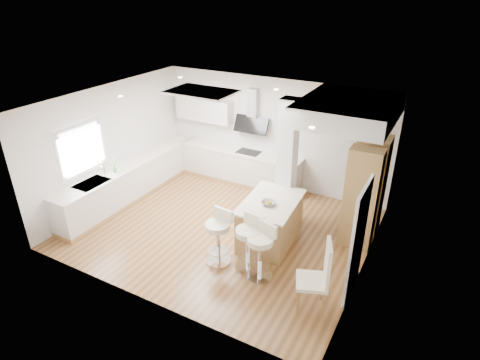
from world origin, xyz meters
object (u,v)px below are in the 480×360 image
Objects in this scene: bar_stool_a at (219,234)px; bar_stool_b at (249,240)px; peninsula at (270,221)px; bar_stool_c at (261,249)px; dining_chair at (320,274)px.

bar_stool_a is 0.60m from bar_stool_b.
peninsula is 1.17m from bar_stool_c.
bar_stool_c is (0.90, -0.03, -0.00)m from bar_stool_a.
bar_stool_c is 0.85× the size of dining_chair.
peninsula is 1.00m from bar_stool_b.
bar_stool_a reaches higher than peninsula.
bar_stool_c is at bearing -13.53° from bar_stool_b.
peninsula is at bearing 125.61° from bar_stool_c.
bar_stool_a is 1.00× the size of bar_stool_b.
dining_chair reaches higher than bar_stool_b.
dining_chair is at bearing 6.84° from bar_stool_c.
bar_stool_c reaches higher than peninsula.
dining_chair is at bearing -6.53° from bar_stool_b.
dining_chair is at bearing -46.89° from peninsula.
bar_stool_b is 1.51m from dining_chair.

